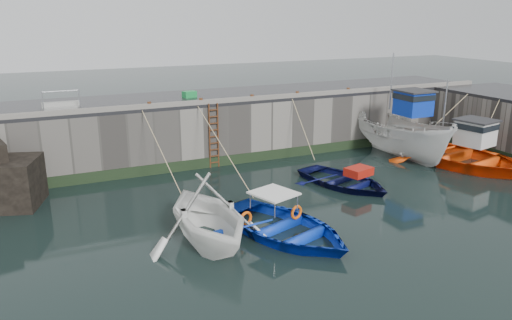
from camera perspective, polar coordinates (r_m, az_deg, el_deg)
name	(u,v)px	position (r m, az deg, el deg)	size (l,w,h in m)	color
ground	(370,238)	(17.62, 12.90, -8.65)	(120.00, 120.00, 0.00)	black
quay_back	(232,124)	(27.56, -2.75, 4.12)	(30.00, 5.00, 3.00)	slate
road_back	(232,96)	(27.28, -2.80, 7.37)	(30.00, 5.00, 0.16)	black
kerb_back	(249,99)	(25.11, -0.79, 7.02)	(30.00, 0.30, 0.20)	slate
algae_back	(251,157)	(25.60, -0.59, 0.30)	(30.00, 0.08, 0.50)	black
ladder	(214,136)	(24.50, -4.83, 2.75)	(0.51, 0.08, 3.20)	#3F1E0F
boat_near_white	(208,242)	(16.94, -5.51, -9.33)	(4.34, 5.03, 2.65)	white
boat_near_white_rope	(167,193)	(21.62, -10.14, -3.72)	(0.04, 6.11, 3.10)	tan
boat_near_blue	(284,235)	(17.39, 3.18, -8.58)	(3.88, 5.44, 1.13)	#0C35C0
boat_near_blue_rope	(225,187)	(22.08, -3.53, -3.05)	(0.04, 6.63, 3.10)	tan
boat_near_navy	(343,185)	(22.57, 9.95, -2.84)	(3.30, 4.62, 0.96)	#090D3D
boat_near_navy_rope	(301,163)	(25.61, 5.21, -0.35)	(0.04, 3.64, 3.10)	tan
boat_far_white	(403,136)	(27.51, 16.44, 2.67)	(2.65, 7.02, 5.71)	silver
boat_far_orange	(462,156)	(27.11, 22.45, 0.47)	(6.57, 8.19, 4.51)	#FF4C0D
fish_crate	(189,94)	(26.31, -7.62, 7.45)	(0.67, 0.43, 0.33)	#18883C
railing	(61,106)	(24.12, -21.39, 5.77)	(1.60, 1.05, 1.00)	#A5A8AD
bollard_a	(149,105)	(23.65, -12.10, 6.19)	(0.18, 0.18, 0.28)	#3F1E0F
bollard_b	(201,101)	(24.31, -6.32, 6.71)	(0.18, 0.18, 0.28)	#3F1E0F
bollard_c	(252,97)	(25.27, -0.46, 7.18)	(0.18, 0.18, 0.28)	#3F1E0F
bollard_d	(297,94)	(26.43, 4.73, 7.53)	(0.18, 0.18, 0.28)	#3F1E0F
bollard_e	(348,90)	(28.12, 10.49, 7.84)	(0.18, 0.18, 0.28)	#3F1E0F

